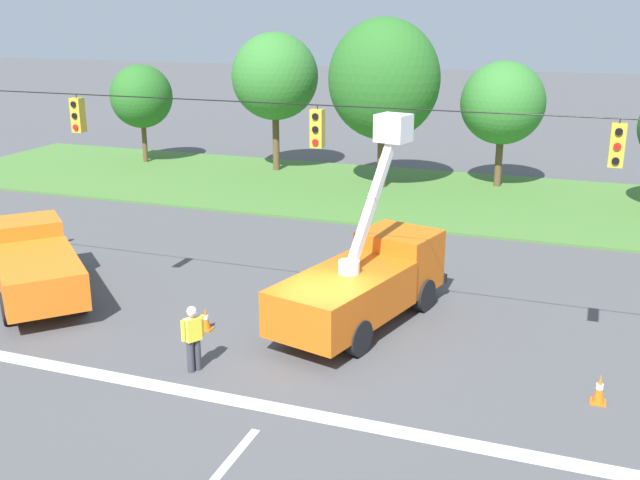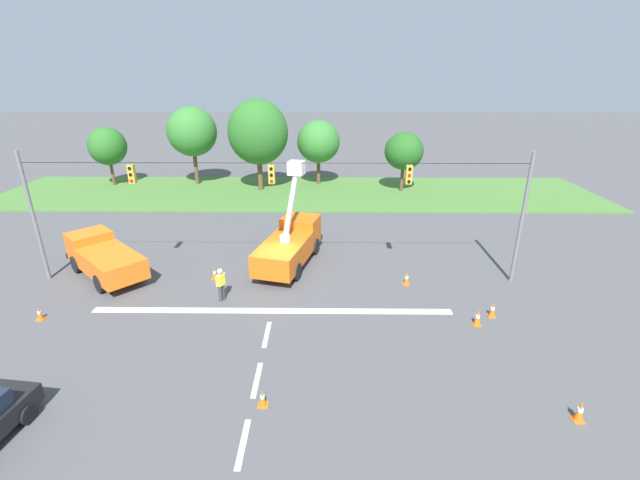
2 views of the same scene
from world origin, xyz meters
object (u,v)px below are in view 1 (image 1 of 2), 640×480
tree_far_west (141,97)px  tree_west (275,77)px  road_worker (193,335)px  traffic_cone_far_left (599,389)px  utility_truck_support_near (34,264)px  traffic_cone_near_bucket (206,319)px  tree_east (503,103)px  utility_truck_bucket_lift (366,279)px  tree_centre (384,80)px

tree_far_west → tree_west: bearing=3.5°
road_worker → traffic_cone_far_left: bearing=10.5°
utility_truck_support_near → traffic_cone_near_bucket: 6.39m
tree_east → traffic_cone_far_left: bearing=-76.7°
utility_truck_bucket_lift → traffic_cone_near_bucket: bearing=-152.4°
tree_centre → utility_truck_bucket_lift: (4.17, -16.75, -4.19)m
tree_centre → traffic_cone_far_left: size_ratio=11.54×
road_worker → traffic_cone_far_left: size_ratio=2.39×
utility_truck_support_near → tree_east: bearing=60.2°
tree_east → traffic_cone_near_bucket: size_ratio=9.51×
tree_west → traffic_cone_far_left: 28.20m
road_worker → tree_east: bearing=78.9°
tree_east → utility_truck_bucket_lift: bearing=-94.3°
tree_far_west → traffic_cone_near_bucket: size_ratio=8.59×
tree_centre → traffic_cone_near_bucket: 19.61m
tree_centre → road_worker: tree_centre is taller
tree_far_west → tree_east: bearing=1.9°
tree_centre → utility_truck_support_near: bearing=-108.8°
road_worker → traffic_cone_near_bucket: road_worker is taller
road_worker → traffic_cone_near_bucket: bearing=111.8°
utility_truck_support_near → tree_west: bearing=91.3°
tree_west → tree_centre: bearing=-16.9°
tree_centre → utility_truck_support_near: 20.03m
tree_centre → tree_east: bearing=21.9°
tree_west → road_worker: size_ratio=4.35×
tree_far_west → traffic_cone_near_bucket: bearing=-53.6°
tree_far_west → utility_truck_bucket_lift: bearing=-43.6°
tree_west → road_worker: (7.75, -23.36, -4.30)m
tree_centre → tree_east: 6.14m
utility_truck_support_near → traffic_cone_far_left: size_ratio=8.19×
tree_west → road_worker: tree_west is taller
traffic_cone_far_left → traffic_cone_near_bucket: bearing=176.9°
road_worker → traffic_cone_near_bucket: (-0.96, 2.39, -0.67)m
utility_truck_support_near → traffic_cone_far_left: (17.03, -1.01, -0.75)m
utility_truck_bucket_lift → utility_truck_support_near: size_ratio=1.16×
tree_west → tree_centre: size_ratio=0.90×
tree_west → traffic_cone_near_bucket: bearing=-72.1°
tree_far_west → traffic_cone_far_left: (25.80, -21.04, -3.60)m
tree_centre → traffic_cone_far_left: bearing=-61.2°
tree_east → utility_truck_support_near: bearing=-119.8°
road_worker → traffic_cone_far_left: (9.74, 1.80, -0.63)m
tree_east → road_worker: size_ratio=3.64×
utility_truck_support_near → traffic_cone_near_bucket: (6.33, -0.42, -0.79)m
tree_west → utility_truck_support_near: bearing=-88.7°
road_worker → traffic_cone_near_bucket: 2.66m
utility_truck_support_near → traffic_cone_near_bucket: utility_truck_support_near is taller
tree_east → road_worker: tree_east is taller
tree_east → utility_truck_bucket_lift: tree_east is taller
utility_truck_support_near → road_worker: (7.29, -2.81, -0.12)m
tree_west → tree_centre: tree_centre is taller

